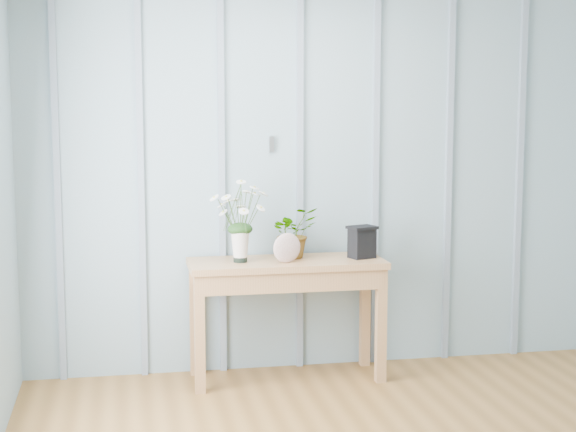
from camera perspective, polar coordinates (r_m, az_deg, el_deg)
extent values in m
cube|color=#8BA6B2|center=(5.68, 3.22, 2.68)|extent=(4.00, 0.01, 2.50)
cube|color=#AAABAF|center=(5.56, -1.06, 4.66)|extent=(0.03, 0.01, 0.10)
cube|color=gray|center=(5.51, -14.70, 2.31)|extent=(0.04, 0.03, 2.50)
cube|color=gray|center=(5.50, -9.50, 2.44)|extent=(0.04, 0.03, 2.50)
cube|color=gray|center=(5.54, -4.31, 2.55)|extent=(0.04, 0.03, 2.50)
cube|color=gray|center=(5.61, 0.77, 2.64)|extent=(0.04, 0.03, 2.50)
cube|color=gray|center=(5.74, 5.67, 2.70)|extent=(0.04, 0.03, 2.50)
cube|color=gray|center=(5.90, 10.34, 2.75)|extent=(0.04, 0.03, 2.50)
cube|color=gray|center=(6.09, 14.74, 2.77)|extent=(0.04, 0.03, 2.50)
cube|color=#A27246|center=(5.43, -0.10, -3.08)|extent=(1.20, 0.45, 0.04)
cube|color=#A27246|center=(5.44, -0.10, -3.90)|extent=(1.13, 0.42, 0.12)
cube|color=#A27246|center=(5.26, -5.73, -7.64)|extent=(0.06, 0.06, 0.71)
cube|color=#A27246|center=(5.47, 6.03, -7.07)|extent=(0.06, 0.06, 0.71)
cube|color=#A27246|center=(5.61, -6.06, -6.69)|extent=(0.06, 0.06, 0.71)
cube|color=#A27246|center=(5.80, 4.99, -6.20)|extent=(0.06, 0.06, 0.71)
cylinder|color=black|center=(5.36, -3.10, -2.71)|extent=(0.08, 0.08, 0.05)
cone|color=silver|center=(5.35, -3.10, -1.87)|extent=(0.13, 0.13, 0.19)
ellipsoid|color=#153813|center=(5.33, -3.11, -0.85)|extent=(0.15, 0.13, 0.08)
imported|color=#153813|center=(5.48, 0.35, -1.06)|extent=(0.35, 0.32, 0.32)
ellipsoid|color=#94555D|center=(5.32, -0.07, -2.07)|extent=(0.19, 0.10, 0.18)
cube|color=black|center=(5.50, 4.80, -1.78)|extent=(0.17, 0.15, 0.18)
cube|color=black|center=(5.48, 4.81, -0.74)|extent=(0.20, 0.18, 0.02)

